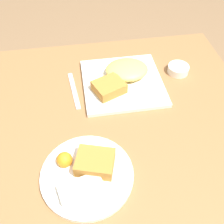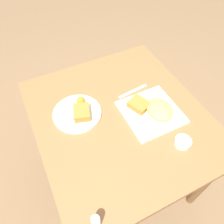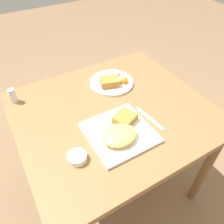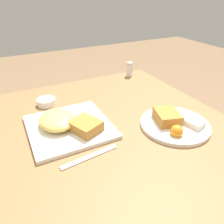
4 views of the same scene
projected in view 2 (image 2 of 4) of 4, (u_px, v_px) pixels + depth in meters
ground_plane at (117, 172)px, 1.71m from camera, size 8.00×8.00×0.00m
dining_table at (120, 125)px, 1.21m from camera, size 0.96×0.87×0.73m
plate_square_near at (153, 110)px, 1.14m from camera, size 0.29×0.29×0.06m
plate_oval_far at (78, 112)px, 1.13m from camera, size 0.25×0.25×0.05m
sauce_ramekin at (183, 142)px, 1.02m from camera, size 0.08×0.08×0.03m
salt_shaker at (96, 222)px, 0.80m from camera, size 0.04×0.04×0.08m
butter_knife at (133, 91)px, 1.25m from camera, size 0.04×0.19×0.00m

